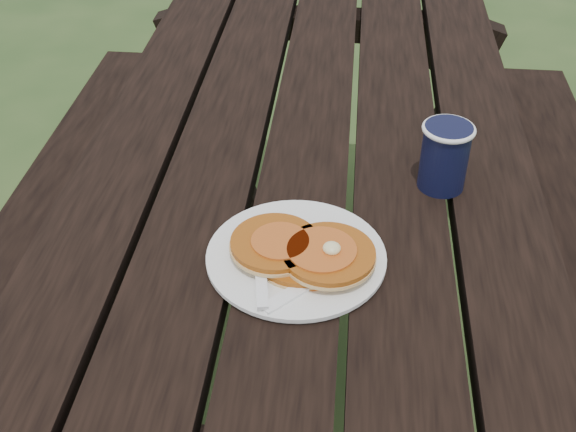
# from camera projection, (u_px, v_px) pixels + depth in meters

# --- Properties ---
(ground) EXTENTS (60.00, 60.00, 0.00)m
(ground) POSITION_uv_depth(u_px,v_px,m) (304.00, 400.00, 1.73)
(ground) COLOR #253E1A
(ground) RESTS_ON ground
(picnic_table) EXTENTS (1.36, 1.80, 0.75)m
(picnic_table) POSITION_uv_depth(u_px,v_px,m) (306.00, 289.00, 1.50)
(picnic_table) COLOR black
(picnic_table) RESTS_ON ground
(plate) EXTENTS (0.27, 0.27, 0.01)m
(plate) POSITION_uv_depth(u_px,v_px,m) (296.00, 257.00, 0.99)
(plate) COLOR white
(plate) RESTS_ON picnic_table
(pancake_stack) EXTENTS (0.20, 0.14, 0.04)m
(pancake_stack) POSITION_uv_depth(u_px,v_px,m) (303.00, 251.00, 0.97)
(pancake_stack) COLOR #AA5413
(pancake_stack) RESTS_ON plate
(knife) EXTENTS (0.14, 0.14, 0.00)m
(knife) POSITION_uv_depth(u_px,v_px,m) (317.00, 278.00, 0.95)
(knife) COLOR white
(knife) RESTS_ON plate
(fork) EXTENTS (0.06, 0.16, 0.01)m
(fork) POSITION_uv_depth(u_px,v_px,m) (261.00, 278.00, 0.94)
(fork) COLOR white
(fork) RESTS_ON plate
(coffee_cup) EXTENTS (0.08, 0.08, 0.11)m
(coffee_cup) POSITION_uv_depth(u_px,v_px,m) (445.00, 153.00, 1.10)
(coffee_cup) COLOR black
(coffee_cup) RESTS_ON picnic_table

